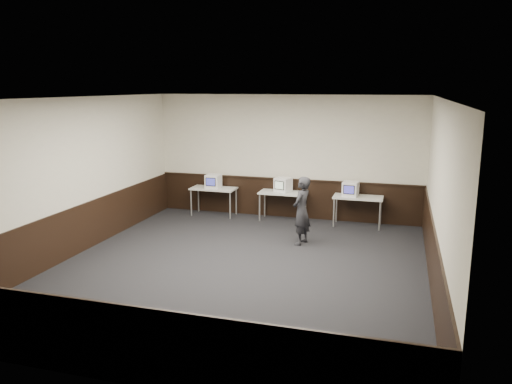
% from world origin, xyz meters
% --- Properties ---
extents(floor, '(8.00, 8.00, 0.00)m').
position_xyz_m(floor, '(0.00, 0.00, 0.00)').
color(floor, black).
rests_on(floor, ground).
extents(ceiling, '(8.00, 8.00, 0.00)m').
position_xyz_m(ceiling, '(0.00, 0.00, 3.20)').
color(ceiling, white).
rests_on(ceiling, back_wall).
extents(back_wall, '(7.00, 0.00, 7.00)m').
position_xyz_m(back_wall, '(0.00, 4.00, 1.60)').
color(back_wall, silver).
rests_on(back_wall, ground).
extents(front_wall, '(7.00, 0.00, 7.00)m').
position_xyz_m(front_wall, '(0.00, -4.00, 1.60)').
color(front_wall, silver).
rests_on(front_wall, ground).
extents(left_wall, '(0.00, 8.00, 8.00)m').
position_xyz_m(left_wall, '(-3.50, 0.00, 1.60)').
color(left_wall, silver).
rests_on(left_wall, ground).
extents(right_wall, '(0.00, 8.00, 8.00)m').
position_xyz_m(right_wall, '(3.50, 0.00, 1.60)').
color(right_wall, silver).
rests_on(right_wall, ground).
extents(wainscot_back, '(6.98, 0.04, 1.00)m').
position_xyz_m(wainscot_back, '(0.00, 3.98, 0.50)').
color(wainscot_back, black).
rests_on(wainscot_back, back_wall).
extents(wainscot_front, '(6.98, 0.04, 1.00)m').
position_xyz_m(wainscot_front, '(0.00, -3.98, 0.50)').
color(wainscot_front, black).
rests_on(wainscot_front, front_wall).
extents(wainscot_left, '(0.04, 7.98, 1.00)m').
position_xyz_m(wainscot_left, '(-3.48, 0.00, 0.50)').
color(wainscot_left, black).
rests_on(wainscot_left, left_wall).
extents(wainscot_right, '(0.04, 7.98, 1.00)m').
position_xyz_m(wainscot_right, '(3.48, 0.00, 0.50)').
color(wainscot_right, black).
rests_on(wainscot_right, right_wall).
extents(wainscot_rail, '(6.98, 0.06, 0.04)m').
position_xyz_m(wainscot_rail, '(0.00, 3.96, 1.02)').
color(wainscot_rail, black).
rests_on(wainscot_rail, wainscot_back).
extents(desk_left, '(1.20, 0.60, 0.75)m').
position_xyz_m(desk_left, '(-1.90, 3.60, 0.68)').
color(desk_left, silver).
rests_on(desk_left, ground).
extents(desk_center, '(1.20, 0.60, 0.75)m').
position_xyz_m(desk_center, '(0.00, 3.60, 0.68)').
color(desk_center, silver).
rests_on(desk_center, ground).
extents(desk_right, '(1.20, 0.60, 0.75)m').
position_xyz_m(desk_right, '(1.90, 3.60, 0.68)').
color(desk_right, silver).
rests_on(desk_right, ground).
extents(emac_left, '(0.37, 0.40, 0.37)m').
position_xyz_m(emac_left, '(-1.89, 3.56, 0.93)').
color(emac_left, white).
rests_on(emac_left, desk_left).
extents(emac_center, '(0.46, 0.47, 0.36)m').
position_xyz_m(emac_center, '(-0.00, 3.63, 0.93)').
color(emac_center, white).
rests_on(emac_center, desk_center).
extents(emac_right, '(0.40, 0.43, 0.37)m').
position_xyz_m(emac_right, '(1.71, 3.57, 0.93)').
color(emac_right, white).
rests_on(emac_right, desk_right).
extents(person, '(0.49, 0.62, 1.51)m').
position_xyz_m(person, '(0.84, 1.80, 0.75)').
color(person, black).
rests_on(person, ground).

